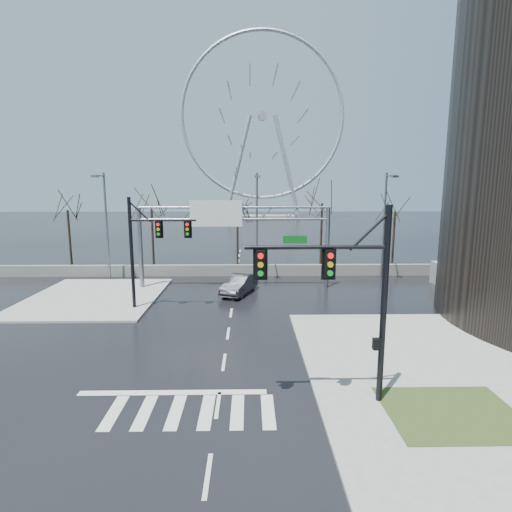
{
  "coord_description": "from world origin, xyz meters",
  "views": [
    {
      "loc": [
        1.28,
        -18.83,
        8.61
      ],
      "look_at": [
        1.75,
        8.16,
        4.0
      ],
      "focal_mm": 28.0,
      "sensor_mm": 36.0,
      "label": 1
    }
  ],
  "objects_px": {
    "signal_mast_near": "(350,287)",
    "ferris_wheel": "(262,123)",
    "signal_mast_far": "(147,243)",
    "car": "(239,284)",
    "sign_gantry": "(230,229)"
  },
  "relations": [
    {
      "from": "signal_mast_near",
      "to": "car",
      "type": "height_order",
      "value": "signal_mast_near"
    },
    {
      "from": "signal_mast_near",
      "to": "sign_gantry",
      "type": "relative_size",
      "value": 0.49
    },
    {
      "from": "signal_mast_near",
      "to": "signal_mast_far",
      "type": "bearing_deg",
      "value": 130.26
    },
    {
      "from": "car",
      "to": "ferris_wheel",
      "type": "bearing_deg",
      "value": 107.23
    },
    {
      "from": "signal_mast_near",
      "to": "signal_mast_far",
      "type": "distance_m",
      "value": 17.03
    },
    {
      "from": "signal_mast_far",
      "to": "ferris_wheel",
      "type": "relative_size",
      "value": 0.16
    },
    {
      "from": "car",
      "to": "signal_mast_far",
      "type": "bearing_deg",
      "value": -125.97
    },
    {
      "from": "signal_mast_far",
      "to": "sign_gantry",
      "type": "distance_m",
      "value": 8.14
    },
    {
      "from": "sign_gantry",
      "to": "ferris_wheel",
      "type": "bearing_deg",
      "value": 86.16
    },
    {
      "from": "signal_mast_near",
      "to": "ferris_wheel",
      "type": "xyz_separation_m",
      "value": [
        -0.14,
        99.04,
        21.26
      ]
    },
    {
      "from": "signal_mast_far",
      "to": "car",
      "type": "height_order",
      "value": "signal_mast_far"
    },
    {
      "from": "car",
      "to": "signal_mast_near",
      "type": "bearing_deg",
      "value": -54.28
    },
    {
      "from": "signal_mast_near",
      "to": "ferris_wheel",
      "type": "distance_m",
      "value": 101.29
    },
    {
      "from": "sign_gantry",
      "to": "ferris_wheel",
      "type": "height_order",
      "value": "ferris_wheel"
    },
    {
      "from": "signal_mast_far",
      "to": "ferris_wheel",
      "type": "distance_m",
      "value": 89.3
    }
  ]
}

